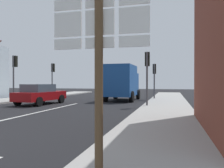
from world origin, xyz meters
TOP-DOWN VIEW (x-y plane):
  - ground_plane at (0.00, 10.00)m, footprint 80.00×80.00m
  - sidewalk_right at (6.60, 8.00)m, footprint 2.99×44.00m
  - lane_centre_stripe at (0.00, 6.00)m, footprint 0.16×12.00m
  - sedan_far at (-2.33, 10.77)m, footprint 2.28×4.35m
  - delivery_truck at (2.75, 15.61)m, footprint 2.53×5.02m
  - route_sign_post at (5.75, -0.45)m, footprint 1.66×0.14m
  - traffic_light_far_left at (-5.40, 18.17)m, footprint 0.30×0.49m
  - traffic_light_near_right at (5.40, 10.79)m, footprint 0.30×0.49m
  - traffic_light_far_right at (5.40, 17.22)m, footprint 0.30×0.49m
  - traffic_light_near_left at (-5.40, 11.98)m, footprint 0.30×0.49m

SIDE VIEW (x-z plane):
  - ground_plane at x=0.00m, z-range 0.00..0.00m
  - lane_centre_stripe at x=0.00m, z-range 0.00..0.01m
  - sidewalk_right at x=6.60m, z-range 0.00..0.14m
  - sedan_far at x=-2.33m, z-range 0.03..1.50m
  - delivery_truck at x=2.75m, z-range 0.13..3.18m
  - route_sign_post at x=5.75m, z-range 0.40..3.60m
  - traffic_light_far_right at x=5.40m, z-range 0.79..4.06m
  - traffic_light_near_right at x=5.40m, z-range 0.85..4.40m
  - traffic_light_far_left at x=-5.40m, z-range 0.87..4.48m
  - traffic_light_near_left at x=-5.40m, z-range 0.90..4.65m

